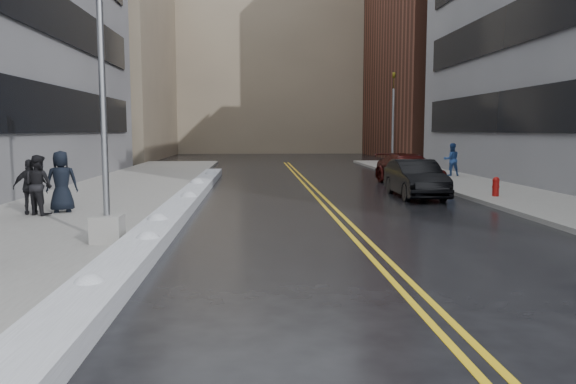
{
  "coord_description": "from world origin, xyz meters",
  "views": [
    {
      "loc": [
        -0.03,
        -10.45,
        2.62
      ],
      "look_at": [
        0.67,
        1.48,
        1.3
      ],
      "focal_mm": 35.0,
      "sensor_mm": 36.0,
      "label": 1
    }
  ],
  "objects": [
    {
      "name": "lamppost",
      "position": [
        -3.3,
        2.0,
        2.53
      ],
      "size": [
        0.65,
        0.65,
        7.62
      ],
      "color": "gray",
      "rests_on": "sidewalk_west"
    },
    {
      "name": "pedestrian_d",
      "position": [
        -6.61,
        6.34,
        0.96
      ],
      "size": [
        1.03,
        0.72,
        1.62
      ],
      "primitive_type": "imported",
      "rotation": [
        0.0,
        0.0,
        3.52
      ],
      "color": "black",
      "rests_on": "sidewalk_west"
    },
    {
      "name": "traffic_signal",
      "position": [
        8.5,
        24.0,
        3.4
      ],
      "size": [
        0.16,
        0.2,
        6.0
      ],
      "color": "gray",
      "rests_on": "sidewalk_east"
    },
    {
      "name": "building_west_far",
      "position": [
        -15.5,
        44.0,
        9.0
      ],
      "size": [
        14.0,
        22.0,
        18.0
      ],
      "primitive_type": "cube",
      "color": "gray",
      "rests_on": "ground"
    },
    {
      "name": "car_black",
      "position": [
        6.22,
        10.98,
        0.74
      ],
      "size": [
        1.6,
        4.48,
        1.47
      ],
      "primitive_type": "imported",
      "rotation": [
        0.0,
        0.0,
        -0.01
      ],
      "color": "black",
      "rests_on": "ground"
    },
    {
      "name": "pedestrian_b",
      "position": [
        -6.34,
        6.21,
        1.03
      ],
      "size": [
        1.07,
        1.0,
        1.76
      ],
      "primitive_type": "imported",
      "rotation": [
        0.0,
        0.0,
        2.62
      ],
      "color": "black",
      "rests_on": "sidewalk_west"
    },
    {
      "name": "snow_ridge",
      "position": [
        -2.45,
        8.0,
        0.17
      ],
      "size": [
        0.9,
        30.0,
        0.34
      ],
      "primitive_type": "cube",
      "color": "silver",
      "rests_on": "ground"
    },
    {
      "name": "pedestrian_east",
      "position": [
        10.63,
        19.42,
        1.03
      ],
      "size": [
        0.87,
        0.69,
        1.76
      ],
      "primitive_type": "imported",
      "rotation": [
        0.0,
        0.0,
        3.11
      ],
      "color": "navy",
      "rests_on": "sidewalk_east"
    },
    {
      "name": "fire_hydrant",
      "position": [
        9.0,
        10.0,
        0.55
      ],
      "size": [
        0.26,
        0.26,
        0.73
      ],
      "color": "maroon",
      "rests_on": "sidewalk_east"
    },
    {
      "name": "sidewalk_east",
      "position": [
        10.0,
        10.0,
        0.07
      ],
      "size": [
        4.0,
        50.0,
        0.15
      ],
      "primitive_type": "cube",
      "color": "gray",
      "rests_on": "ground"
    },
    {
      "name": "pedestrian_c",
      "position": [
        -5.86,
        6.74,
        1.08
      ],
      "size": [
        1.04,
        0.82,
        1.86
      ],
      "primitive_type": "imported",
      "rotation": [
        0.0,
        0.0,
        3.42
      ],
      "color": "black",
      "rests_on": "sidewalk_west"
    },
    {
      "name": "lane_line_left",
      "position": [
        2.35,
        10.0,
        0.0
      ],
      "size": [
        0.12,
        50.0,
        0.01
      ],
      "primitive_type": "cube",
      "color": "gold",
      "rests_on": "ground"
    },
    {
      "name": "lane_line_right",
      "position": [
        2.65,
        10.0,
        0.0
      ],
      "size": [
        0.12,
        50.0,
        0.01
      ],
      "primitive_type": "cube",
      "color": "gold",
      "rests_on": "ground"
    },
    {
      "name": "building_far",
      "position": [
        2.0,
        60.0,
        11.0
      ],
      "size": [
        36.0,
        16.0,
        22.0
      ],
      "primitive_type": "cube",
      "color": "gray",
      "rests_on": "ground"
    },
    {
      "name": "sidewalk_west",
      "position": [
        -5.75,
        10.0,
        0.07
      ],
      "size": [
        5.5,
        50.0,
        0.15
      ],
      "primitive_type": "cube",
      "color": "gray",
      "rests_on": "ground"
    },
    {
      "name": "ground",
      "position": [
        0.0,
        0.0,
        0.0
      ],
      "size": [
        160.0,
        160.0,
        0.0
      ],
      "primitive_type": "plane",
      "color": "black",
      "rests_on": "ground"
    },
    {
      "name": "car_maroon",
      "position": [
        7.35,
        16.05,
        0.74
      ],
      "size": [
        2.7,
        5.31,
        1.48
      ],
      "primitive_type": "imported",
      "rotation": [
        0.0,
        0.0,
        0.13
      ],
      "color": "#370A08",
      "rests_on": "ground"
    },
    {
      "name": "building_east_far",
      "position": [
        19.0,
        42.0,
        14.0
      ],
      "size": [
        14.0,
        20.0,
        28.0
      ],
      "primitive_type": "cube",
      "color": "#562D21",
      "rests_on": "ground"
    }
  ]
}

